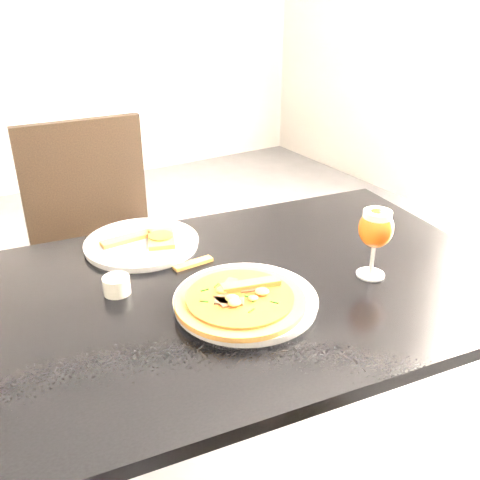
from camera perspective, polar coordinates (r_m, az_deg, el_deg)
dining_table at (r=1.29m, az=1.28°, el=-7.86°), size 1.30×0.96×0.75m
chair_far at (r=1.90m, az=-14.59°, el=-1.30°), size 0.47×0.47×0.96m
plate_main at (r=1.15m, az=0.60°, el=-6.49°), size 0.37×0.37×0.02m
pizza at (r=1.12m, az=0.04°, el=-6.35°), size 0.28×0.28×0.03m
plate_second at (r=1.42m, az=-10.43°, el=-0.34°), size 0.34×0.34×0.02m
crust_scraps at (r=1.41m, az=-9.64°, el=0.18°), size 0.20×0.13×0.02m
loose_crust at (r=1.31m, az=-5.03°, el=-2.49°), size 0.10×0.03×0.01m
sauce_cup at (r=1.21m, az=-13.03°, el=-4.65°), size 0.06×0.06×0.04m
beer_glass at (r=1.25m, az=14.30°, el=1.17°), size 0.08×0.08×0.17m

